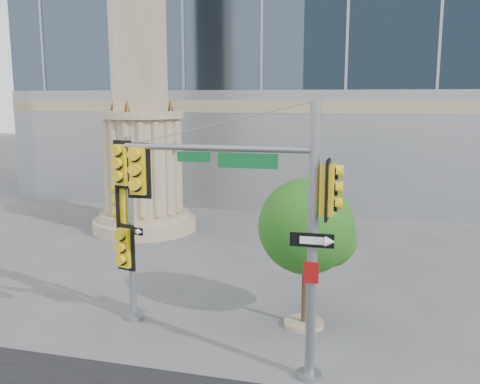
# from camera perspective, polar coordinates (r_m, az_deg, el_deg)

# --- Properties ---
(ground) EXTENTS (120.00, 120.00, 0.00)m
(ground) POSITION_cam_1_polar(r_m,az_deg,el_deg) (13.51, -2.89, -14.74)
(ground) COLOR #545456
(ground) RESTS_ON ground
(monument) EXTENTS (4.40, 4.40, 16.60)m
(monument) POSITION_cam_1_polar(r_m,az_deg,el_deg) (22.87, -10.51, 9.56)
(monument) COLOR gray
(monument) RESTS_ON ground
(main_signal_pole) EXTENTS (4.36, 0.52, 5.61)m
(main_signal_pole) POSITION_cam_1_polar(r_m,az_deg,el_deg) (10.62, 2.39, -1.86)
(main_signal_pole) COLOR slate
(main_signal_pole) RESTS_ON ground
(secondary_signal_pole) EXTENTS (0.82, 0.72, 4.72)m
(secondary_signal_pole) POSITION_cam_1_polar(r_m,az_deg,el_deg) (13.60, -12.07, -2.45)
(secondary_signal_pole) COLOR slate
(secondary_signal_pole) RESTS_ON ground
(street_tree) EXTENTS (2.41, 2.35, 3.75)m
(street_tree) POSITION_cam_1_polar(r_m,az_deg,el_deg) (13.18, 7.27, -4.07)
(street_tree) COLOR gray
(street_tree) RESTS_ON ground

